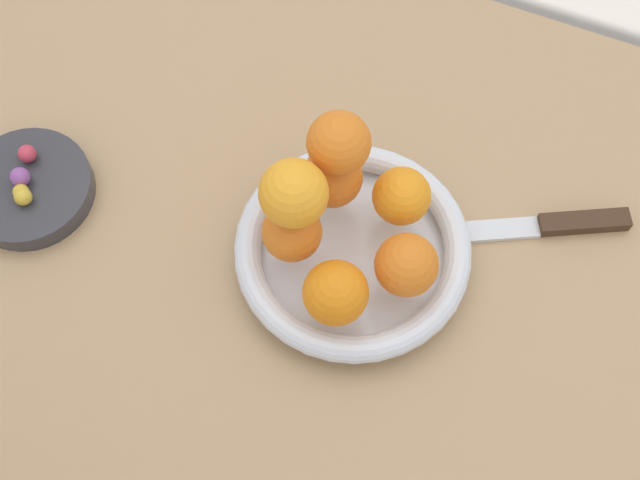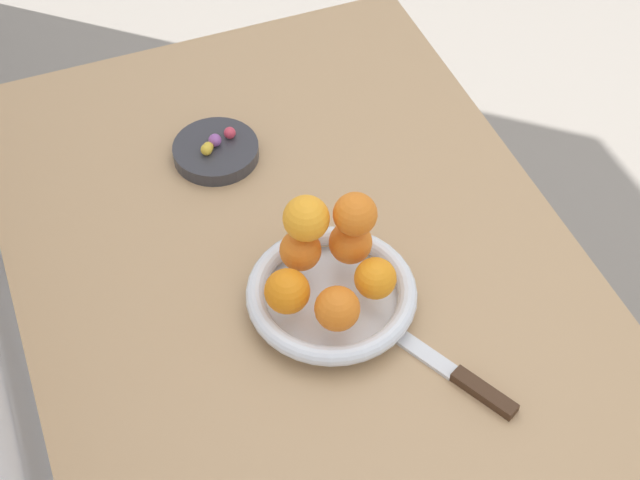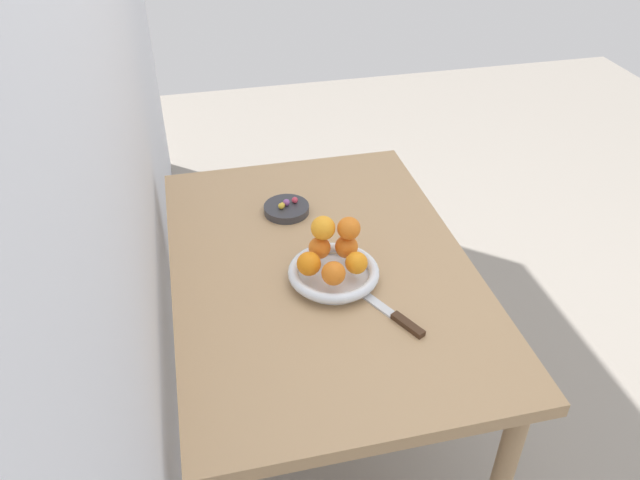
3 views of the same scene
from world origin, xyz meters
TOP-DOWN VIEW (x-y plane):
  - dining_table at (0.00, 0.00)m, footprint 1.10×0.76m
  - fruit_bowl at (-0.07, -0.01)m, footprint 0.23×0.23m
  - candy_dish at (0.26, 0.04)m, footprint 0.13×0.13m
  - orange_0 at (-0.08, 0.05)m, footprint 0.06×0.06m
  - orange_1 at (-0.12, -0.00)m, footprint 0.06×0.06m
  - orange_2 at (-0.10, -0.06)m, footprint 0.05×0.05m
  - orange_3 at (-0.03, -0.06)m, footprint 0.06×0.06m
  - orange_4 at (-0.02, 0.01)m, footprint 0.06×0.06m
  - orange_5 at (-0.02, 0.00)m, footprint 0.06×0.06m
  - orange_6 at (-0.03, -0.06)m, footprint 0.06×0.06m
  - candy_ball_0 at (0.26, 0.04)m, footprint 0.02×0.02m
  - candy_ball_1 at (0.25, 0.06)m, footprint 0.02×0.02m
  - candy_ball_2 at (0.27, 0.02)m, footprint 0.02×0.02m
  - candy_ball_3 at (0.25, 0.06)m, footprint 0.02×0.02m
  - knife at (-0.21, -0.11)m, footprint 0.24×0.14m

SIDE VIEW (x-z plane):
  - dining_table at x=0.00m, z-range 0.28..1.02m
  - knife at x=-0.21m, z-range 0.74..0.75m
  - candy_dish at x=0.26m, z-range 0.74..0.76m
  - fruit_bowl at x=-0.07m, z-range 0.74..0.78m
  - candy_ball_1 at x=0.25m, z-range 0.76..0.78m
  - candy_ball_3 at x=0.25m, z-range 0.76..0.78m
  - candy_ball_2 at x=0.27m, z-range 0.76..0.78m
  - candy_ball_0 at x=0.26m, z-range 0.76..0.78m
  - orange_2 at x=-0.10m, z-range 0.78..0.83m
  - orange_4 at x=-0.02m, z-range 0.78..0.84m
  - orange_3 at x=-0.03m, z-range 0.78..0.84m
  - orange_1 at x=-0.12m, z-range 0.78..0.84m
  - orange_0 at x=-0.08m, z-range 0.78..0.84m
  - orange_5 at x=-0.02m, z-range 0.84..0.90m
  - orange_6 at x=-0.03m, z-range 0.84..0.90m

